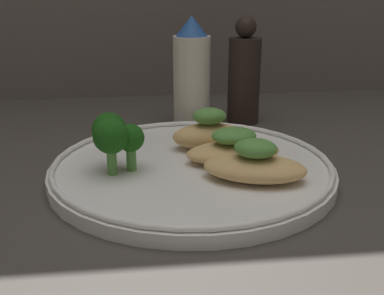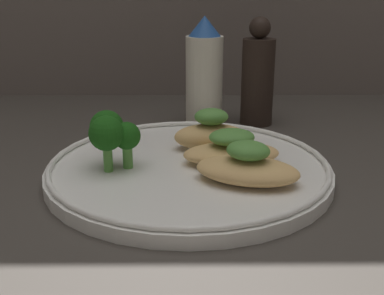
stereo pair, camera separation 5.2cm
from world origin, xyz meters
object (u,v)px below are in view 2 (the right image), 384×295
(plate, at_px, (192,168))
(pepper_grinder, at_px, (260,77))
(broccoli_bunch, at_px, (114,133))
(sauce_bottle, at_px, (207,74))

(plate, height_order, pepper_grinder, pepper_grinder)
(plate, height_order, broccoli_bunch, broccoli_bunch)
(broccoli_bunch, height_order, pepper_grinder, pepper_grinder)
(plate, relative_size, sauce_bottle, 1.96)
(plate, distance_m, broccoli_bunch, 0.09)
(sauce_bottle, bearing_deg, pepper_grinder, 0.00)
(sauce_bottle, relative_size, pepper_grinder, 1.01)
(broccoli_bunch, distance_m, sauce_bottle, 0.24)
(plate, xyz_separation_m, broccoli_bunch, (-0.08, -0.01, 0.04))
(plate, bearing_deg, broccoli_bunch, -173.69)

